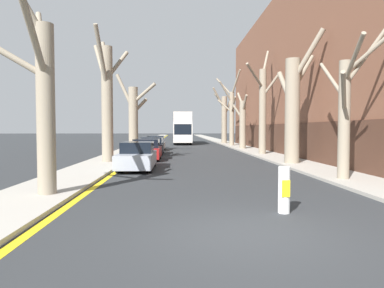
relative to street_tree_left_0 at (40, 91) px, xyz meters
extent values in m
plane|color=#2B2D30|center=(5.44, -3.89, -3.24)|extent=(300.00, 300.00, 0.00)
cube|color=#A39E93|center=(-0.31, 46.11, -3.18)|extent=(2.53, 120.00, 0.12)
cube|color=#A39E93|center=(11.20, 46.11, -3.18)|extent=(2.53, 120.00, 0.12)
cube|color=brown|center=(17.46, 18.69, 3.44)|extent=(10.00, 38.09, 13.36)
cube|color=#492D21|center=(12.44, 18.69, -1.99)|extent=(0.12, 37.33, 2.50)
cube|color=yellow|center=(1.13, 46.11, -3.24)|extent=(0.24, 120.00, 0.01)
cylinder|color=gray|center=(0.14, 0.01, -0.62)|extent=(0.54, 0.54, 5.24)
cylinder|color=gray|center=(-0.35, 1.05, 1.60)|extent=(1.21, 2.29, 2.83)
cylinder|color=gray|center=(0.25, -1.06, 1.33)|extent=(0.43, 2.28, 1.93)
cylinder|color=gray|center=(-1.10, -0.12, 1.17)|extent=(2.60, 0.46, 1.63)
cylinder|color=gray|center=(-0.01, 0.60, 0.91)|extent=(0.52, 1.38, 1.80)
cylinder|color=gray|center=(-0.08, 10.30, 0.27)|extent=(0.68, 0.68, 7.02)
cylinder|color=gray|center=(-0.30, 10.82, 3.26)|extent=(0.74, 1.31, 2.05)
cylinder|color=gray|center=(-0.65, 11.35, 2.81)|extent=(1.44, 2.37, 3.07)
cylinder|color=gray|center=(0.43, 10.94, 2.79)|extent=(1.32, 1.56, 1.99)
cylinder|color=gray|center=(-0.17, 9.32, 2.91)|extent=(0.45, 2.20, 3.31)
cylinder|color=gray|center=(0.17, 20.73, -0.31)|extent=(0.84, 0.84, 5.86)
cylinder|color=gray|center=(1.19, 20.33, 2.03)|extent=(2.31, 1.13, 1.86)
cylinder|color=gray|center=(0.70, 21.34, 0.97)|extent=(1.40, 1.57, 1.55)
cylinder|color=gray|center=(-0.59, 21.01, 2.20)|extent=(1.87, 0.93, 3.36)
cylinder|color=gray|center=(10.71, 2.73, -0.85)|extent=(0.45, 0.45, 4.78)
cylinder|color=gray|center=(10.23, 1.84, 0.19)|extent=(1.14, 1.93, 1.35)
cylinder|color=gray|center=(10.86, 4.19, 1.00)|extent=(0.46, 3.02, 2.00)
cylinder|color=gray|center=(10.52, 1.74, 1.39)|extent=(0.55, 2.10, 1.47)
cylinder|color=gray|center=(11.42, 1.76, 1.90)|extent=(1.60, 2.11, 1.87)
cylinder|color=gray|center=(11.51, 2.23, 1.94)|extent=(1.80, 1.19, 2.85)
cylinder|color=gray|center=(10.78, 9.01, -0.18)|extent=(0.84, 0.84, 6.12)
cylinder|color=gray|center=(11.51, 9.48, 2.16)|extent=(1.82, 1.30, 2.30)
cylinder|color=gray|center=(11.40, 8.40, 2.92)|extent=(1.62, 1.60, 2.83)
cylinder|color=gray|center=(10.61, 9.74, 1.25)|extent=(0.67, 1.76, 2.27)
cylinder|color=gray|center=(10.92, 16.41, 0.16)|extent=(0.57, 0.57, 6.80)
cylinder|color=gray|center=(10.10, 15.53, 2.88)|extent=(1.86, 1.99, 1.75)
cylinder|color=gray|center=(11.44, 16.07, 2.23)|extent=(1.27, 0.93, 1.71)
cylinder|color=gray|center=(11.40, 17.48, 4.27)|extent=(1.19, 2.34, 2.46)
cylinder|color=gray|center=(10.77, 23.82, -0.78)|extent=(0.65, 0.65, 4.91)
cylinder|color=gray|center=(10.82, 23.15, 1.35)|extent=(0.34, 1.53, 1.70)
cylinder|color=gray|center=(10.32, 24.03, 0.54)|extent=(1.16, 0.71, 1.63)
cylinder|color=gray|center=(10.63, 24.40, 1.87)|extent=(0.53, 1.37, 1.52)
cylinder|color=gray|center=(10.70, 30.27, 0.01)|extent=(0.57, 0.57, 6.50)
cylinder|color=gray|center=(10.74, 29.25, 1.63)|extent=(0.27, 2.18, 1.86)
cylinder|color=gray|center=(11.03, 29.38, 4.28)|extent=(0.89, 2.01, 2.81)
cylinder|color=gray|center=(9.87, 30.93, 3.93)|extent=(1.90, 1.57, 2.29)
cylinder|color=gray|center=(9.93, 29.85, 3.19)|extent=(1.77, 1.09, 2.47)
cylinder|color=gray|center=(9.92, 30.62, 1.61)|extent=(1.77, 0.93, 1.63)
cylinder|color=gray|center=(10.76, 37.17, 0.07)|extent=(0.76, 0.76, 6.62)
cylinder|color=gray|center=(10.11, 37.30, 2.88)|extent=(1.56, 0.57, 2.02)
cylinder|color=gray|center=(11.32, 37.56, 1.90)|extent=(1.48, 1.15, 2.99)
cylinder|color=gray|center=(9.93, 36.72, 3.08)|extent=(1.97, 1.22, 2.94)
cube|color=silver|center=(4.87, 37.54, -1.67)|extent=(2.42, 10.87, 2.43)
cube|color=silver|center=(4.87, 37.54, 0.22)|extent=(2.37, 10.66, 1.37)
cube|color=#B8B1A9|center=(4.87, 37.54, 0.97)|extent=(2.37, 10.66, 0.12)
cube|color=black|center=(4.87, 37.54, -1.21)|extent=(2.45, 9.57, 1.26)
cube|color=black|center=(4.87, 37.54, 0.29)|extent=(2.45, 9.57, 1.04)
cube|color=black|center=(4.87, 32.12, -1.21)|extent=(2.17, 0.06, 1.33)
cylinder|color=black|center=(3.84, 34.27, -2.75)|extent=(0.30, 0.97, 0.97)
cylinder|color=black|center=(5.91, 34.27, -2.75)|extent=(0.30, 0.97, 0.97)
cylinder|color=black|center=(3.84, 40.58, -2.75)|extent=(0.30, 0.97, 0.97)
cylinder|color=black|center=(5.91, 40.58, -2.75)|extent=(0.30, 0.97, 0.97)
cube|color=#9EA3AD|center=(2.05, 7.20, -2.72)|extent=(1.74, 4.44, 0.68)
cube|color=black|center=(2.05, 7.47, -2.10)|extent=(1.53, 2.31, 0.55)
cylinder|color=black|center=(1.29, 5.87, -2.90)|extent=(0.20, 0.68, 0.68)
cylinder|color=black|center=(2.81, 5.87, -2.90)|extent=(0.20, 0.68, 0.68)
cylinder|color=black|center=(1.29, 8.53, -2.90)|extent=(0.20, 0.68, 0.68)
cylinder|color=black|center=(2.81, 8.53, -2.90)|extent=(0.20, 0.68, 0.68)
cube|color=maroon|center=(2.05, 12.60, -2.73)|extent=(1.89, 3.95, 0.65)
cube|color=black|center=(2.05, 12.84, -2.12)|extent=(1.66, 2.05, 0.57)
cylinder|color=black|center=(1.22, 11.41, -2.92)|extent=(0.20, 0.64, 0.64)
cylinder|color=black|center=(2.88, 11.41, -2.92)|extent=(0.20, 0.64, 0.64)
cylinder|color=black|center=(1.22, 13.78, -2.92)|extent=(0.20, 0.64, 0.64)
cylinder|color=black|center=(2.88, 13.78, -2.92)|extent=(0.20, 0.64, 0.64)
cube|color=black|center=(2.05, 17.75, -2.71)|extent=(1.90, 4.19, 0.70)
cube|color=black|center=(2.05, 18.00, -2.10)|extent=(1.67, 2.18, 0.53)
cylinder|color=black|center=(1.21, 16.49, -2.92)|extent=(0.20, 0.65, 0.65)
cylinder|color=black|center=(2.89, 16.49, -2.92)|extent=(0.20, 0.65, 0.65)
cylinder|color=black|center=(1.21, 19.00, -2.92)|extent=(0.20, 0.65, 0.65)
cylinder|color=black|center=(2.89, 19.00, -2.92)|extent=(0.20, 0.65, 0.65)
cube|color=silver|center=(2.05, 22.91, -2.76)|extent=(1.76, 3.91, 0.60)
cube|color=black|center=(2.05, 23.15, -2.14)|extent=(1.54, 2.03, 0.63)
cylinder|color=black|center=(1.28, 21.74, -2.91)|extent=(0.20, 0.66, 0.66)
cylinder|color=black|center=(2.82, 21.74, -2.91)|extent=(0.20, 0.66, 0.66)
cylinder|color=black|center=(1.28, 24.09, -2.91)|extent=(0.20, 0.66, 0.66)
cylinder|color=black|center=(2.82, 24.09, -2.91)|extent=(0.20, 0.66, 0.66)
cylinder|color=white|center=(6.76, -2.19, -2.66)|extent=(0.29, 0.29, 1.16)
cube|color=yellow|center=(6.76, -2.34, -2.60)|extent=(0.20, 0.01, 0.42)
camera|label=1|loc=(4.08, -10.52, -1.14)|focal=32.00mm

